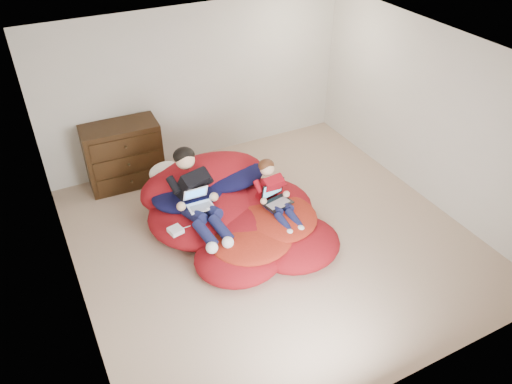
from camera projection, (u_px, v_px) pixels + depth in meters
name	position (u px, v px, depth m)	size (l,w,h in m)	color
room_shell	(272.00, 225.00, 6.64)	(5.10, 5.10, 2.77)	tan
dresser	(123.00, 155.00, 7.56)	(1.14, 0.64, 1.01)	#311F0D
beanbag_pile	(233.00, 212.00, 6.80)	(2.27, 2.42, 0.89)	#A1121A
cream_pillow	(165.00, 172.00, 6.97)	(0.46, 0.29, 0.29)	white
older_boy	(195.00, 191.00, 6.39)	(0.48, 1.29, 0.86)	black
younger_boy	(274.00, 192.00, 6.57)	(0.33, 0.95, 0.68)	#A80E1A
laptop_white	(198.00, 201.00, 6.38)	(0.33, 0.33, 0.22)	white
laptop_black	(276.00, 197.00, 6.57)	(0.41, 0.37, 0.27)	black
power_adapter	(176.00, 230.00, 6.24)	(0.16, 0.16, 0.06)	white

